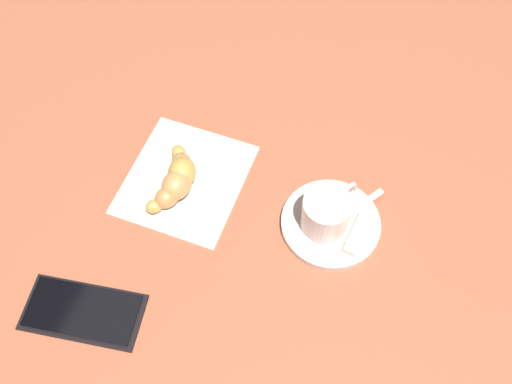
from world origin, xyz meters
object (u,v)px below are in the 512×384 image
(teaspoon, at_px, (337,222))
(napkin, at_px, (185,179))
(cell_phone, at_px, (83,311))
(saucer, at_px, (330,224))
(sugar_packet, at_px, (357,233))
(espresso_cup, at_px, (327,212))
(croissant, at_px, (177,179))

(teaspoon, xyz_separation_m, napkin, (-0.22, -0.00, -0.01))
(cell_phone, bearing_deg, saucer, 41.50)
(teaspoon, distance_m, cell_phone, 0.35)
(sugar_packet, relative_size, napkin, 0.36)
(espresso_cup, relative_size, napkin, 0.49)
(espresso_cup, bearing_deg, croissant, -177.08)
(espresso_cup, height_order, teaspoon, espresso_cup)
(espresso_cup, xyz_separation_m, sugar_packet, (0.05, -0.00, -0.03))
(saucer, xyz_separation_m, teaspoon, (0.01, 0.00, 0.01))
(espresso_cup, relative_size, teaspoon, 0.79)
(croissant, relative_size, cell_phone, 0.78)
(saucer, height_order, sugar_packet, sugar_packet)
(sugar_packet, relative_size, cell_phone, 0.41)
(sugar_packet, distance_m, croissant, 0.26)
(cell_phone, bearing_deg, croissant, 80.60)
(espresso_cup, distance_m, croissant, 0.21)
(saucer, xyz_separation_m, napkin, (-0.22, -0.00, -0.00))
(saucer, height_order, espresso_cup, espresso_cup)
(saucer, xyz_separation_m, croissant, (-0.22, -0.01, 0.02))
(teaspoon, bearing_deg, croissant, -175.98)
(saucer, height_order, croissant, croissant)
(saucer, xyz_separation_m, espresso_cup, (-0.01, -0.00, 0.03))
(teaspoon, bearing_deg, espresso_cup, -161.52)
(espresso_cup, xyz_separation_m, napkin, (-0.21, 0.00, -0.04))
(sugar_packet, bearing_deg, croissant, 98.14)
(teaspoon, distance_m, napkin, 0.22)
(espresso_cup, distance_m, teaspoon, 0.03)
(napkin, bearing_deg, sugar_packet, -1.15)
(saucer, relative_size, croissant, 1.08)
(saucer, xyz_separation_m, sugar_packet, (0.04, -0.01, 0.01))
(sugar_packet, bearing_deg, cell_phone, 133.12)
(sugar_packet, bearing_deg, saucer, 87.67)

